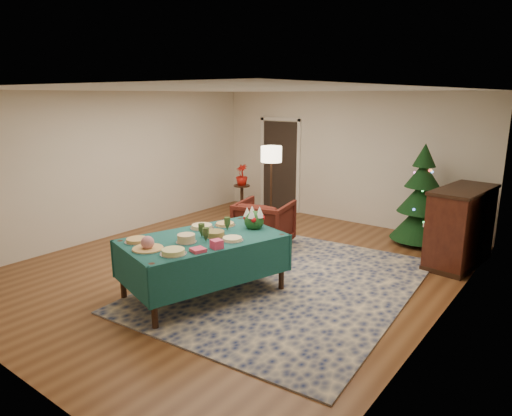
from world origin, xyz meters
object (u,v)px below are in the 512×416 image
Objects in this scene: gift_box at (217,244)px; floor_lamp at (271,159)px; side_table at (242,200)px; buffet_table at (203,249)px; armchair at (264,222)px; piano at (460,227)px; potted_plant at (242,179)px; christmas_tree at (421,199)px.

floor_lamp reaches higher than gift_box.
side_table is (-1.28, 0.67, -1.10)m from floor_lamp.
buffet_table is 4.38m from side_table.
side_table is (-1.78, 1.58, -0.14)m from armchair.
piano reaches higher than armchair.
side_table is at bearing -54.49° from armchair.
armchair reaches higher than potted_plant.
floor_lamp is 2.85m from christmas_tree.
side_table is at bearing 152.46° from floor_lamp.
gift_box is at bearing -65.40° from floor_lamp.
floor_lamp is 3.57m from piano.
buffet_table is 18.08× the size of gift_box.
floor_lamp is 2.55× the size of side_table.
potted_plant reaches higher than side_table.
armchair is at bearing -61.07° from floor_lamp.
buffet_table is 3.30m from floor_lamp.
potted_plant reaches higher than gift_box.
side_table is 0.36× the size of christmas_tree.
piano is (2.42, 3.30, -0.04)m from buffet_table.
potted_plant is at bearing 122.16° from buffet_table.
floor_lamp is 1.12× the size of piano.
piano is at bearing 53.69° from buffet_table.
gift_box is at bearing -54.75° from potted_plant.
buffet_table is 0.53m from gift_box.
side_table is 0.47m from potted_plant.
gift_box reaches higher than side_table.
armchair is 1.97× the size of potted_plant.
gift_box is at bearing -25.93° from buffet_table.
gift_box is 0.28× the size of potted_plant.
piano is (3.47, 0.27, -0.81)m from floor_lamp.
piano is (2.96, 1.18, 0.14)m from armchair.
gift_box is 4.04m from piano.
christmas_tree is at bearing -151.99° from armchair.
buffet_table is 1.56× the size of piano.
armchair reaches higher than gift_box.
gift_box is at bearing -119.47° from piano.
christmas_tree is at bearing 3.73° from potted_plant.
gift_box is 0.09× the size of piano.
side_table is (-2.76, 3.91, -0.54)m from gift_box.
gift_box is (0.44, -0.21, 0.21)m from buffet_table.
floor_lamp is at bearing -27.54° from potted_plant.
buffet_table is 2.54× the size of armchair.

